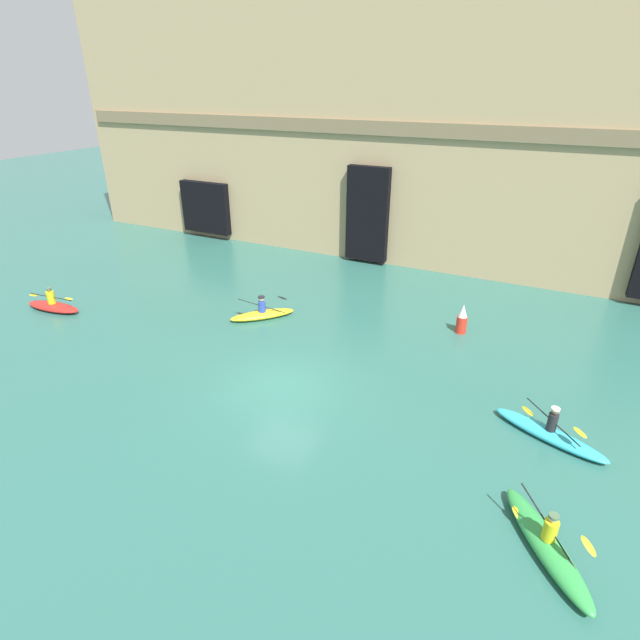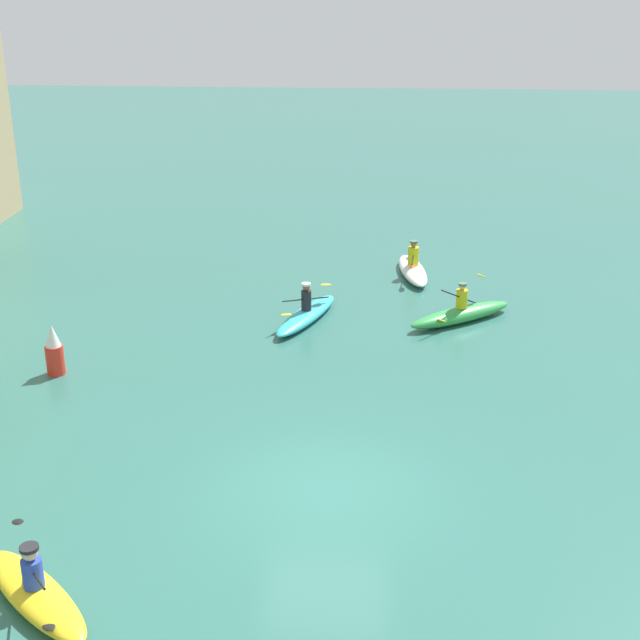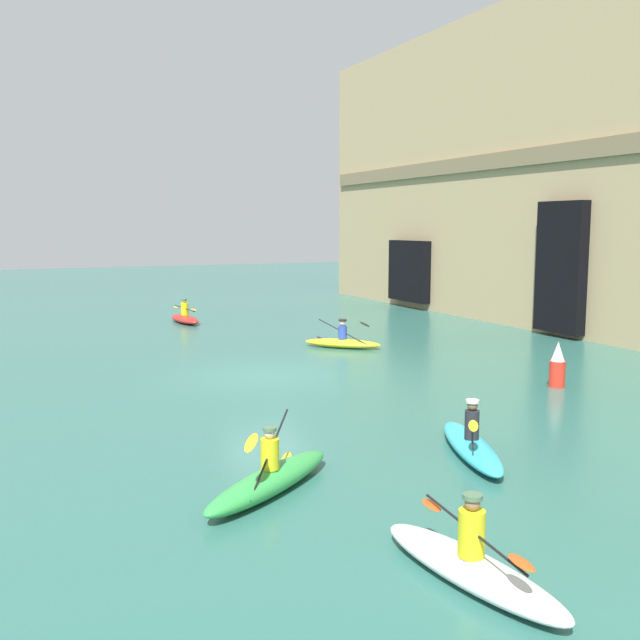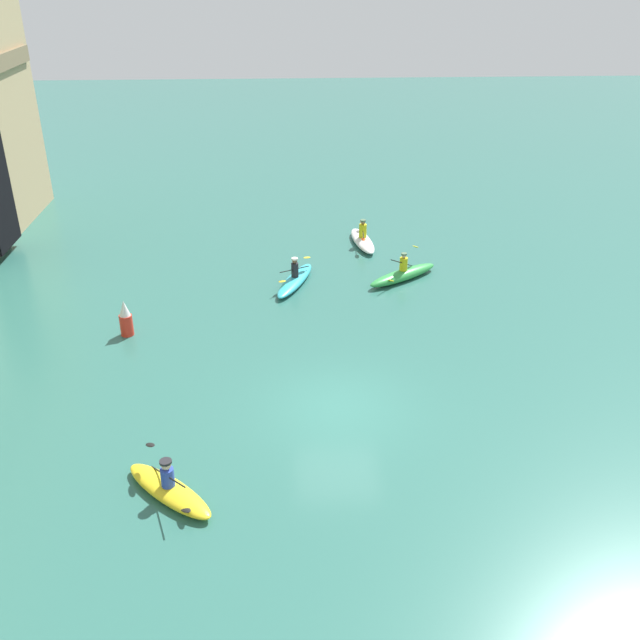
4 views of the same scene
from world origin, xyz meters
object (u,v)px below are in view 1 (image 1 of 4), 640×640
Objects in this scene: kayak_red at (53,306)px; kayak_cyan at (550,433)px; kayak_yellow at (262,314)px; marker_buoy at (462,320)px; kayak_green at (546,544)px.

kayak_red is 21.28m from kayak_cyan.
kayak_yellow is at bearing 6.02° from kayak_cyan.
marker_buoy is (8.27, 2.55, 0.38)m from kayak_yellow.
kayak_red is at bearing -135.38° from kayak_green.
kayak_cyan is at bearing 118.49° from kayak_yellow.
kayak_green reaches higher than kayak_yellow.
kayak_red is 1.12× the size of kayak_yellow.
kayak_cyan is at bearing -4.49° from kayak_red.
kayak_green is at bearing -15.86° from kayak_red.
kayak_yellow is (-12.14, 3.26, 0.01)m from kayak_cyan.
kayak_cyan reaches higher than kayak_yellow.
kayak_yellow is 8.67m from marker_buoy.
marker_buoy is at bearing 14.05° from kayak_red.
kayak_red reaches higher than kayak_cyan.
kayak_cyan is 1.32× the size of kayak_yellow.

